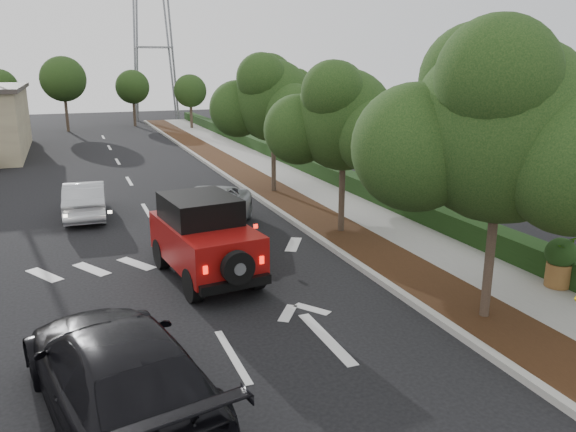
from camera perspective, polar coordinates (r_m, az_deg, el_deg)
ground at (r=11.24m, az=-5.66°, el=-13.97°), size 120.00×120.00×0.00m
curb at (r=23.27m, az=-2.92°, el=1.80°), size 0.20×70.00×0.15m
planting_strip at (r=23.60m, az=-0.62°, el=1.97°), size 1.80×70.00×0.12m
sidewalk at (r=24.33m, az=3.57°, el=2.34°), size 2.00×70.00×0.12m
hedge at (r=24.87m, az=6.52°, el=3.36°), size 0.80×70.00×0.80m
transmission_tower at (r=58.37m, az=-13.10°, el=9.45°), size 7.00×4.00×28.00m
street_tree_near at (r=13.31m, az=19.23°, el=-9.94°), size 3.80×3.80×5.92m
street_tree_mid at (r=18.76m, az=5.38°, el=-1.80°), size 3.20×3.20×5.32m
street_tree_far at (r=24.53m, az=-1.45°, el=2.33°), size 3.40×3.40×5.62m
red_jeep at (r=14.89m, az=-8.71°, el=-2.04°), size 2.31×4.34×2.15m
silver_suv_ahead at (r=18.76m, az=-8.11°, el=0.40°), size 4.37×5.72×1.44m
black_suv_oncoming at (r=9.54m, az=-16.89°, el=-14.81°), size 3.26×5.82×1.59m
silver_sedan_oncoming at (r=21.90m, az=-19.92°, el=1.62°), size 1.63×4.10×1.33m
terracotta_planter at (r=15.31m, az=25.94°, el=-3.79°), size 0.75×0.75×1.31m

